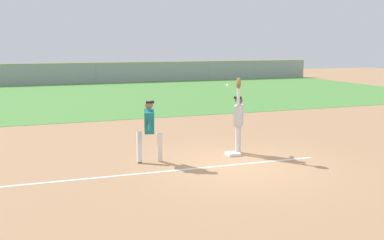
% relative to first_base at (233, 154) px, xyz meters
% --- Properties ---
extents(ground_plane, '(80.03, 80.03, 0.00)m').
position_rel_first_base_xyz_m(ground_plane, '(-0.34, -1.05, -0.04)').
color(ground_plane, tan).
extents(outfield_grass, '(40.81, 19.04, 0.01)m').
position_rel_first_base_xyz_m(outfield_grass, '(-0.34, 16.70, -0.04)').
color(outfield_grass, '#549342').
rests_on(outfield_grass, ground_plane).
extents(chalk_foul_line, '(12.00, 0.36, 0.01)m').
position_rel_first_base_xyz_m(chalk_foul_line, '(-4.00, -0.90, -0.04)').
color(chalk_foul_line, white).
rests_on(chalk_foul_line, ground_plane).
extents(first_base, '(0.39, 0.39, 0.08)m').
position_rel_first_base_xyz_m(first_base, '(0.00, 0.00, 0.00)').
color(first_base, white).
rests_on(first_base, ground_plane).
extents(fielder, '(0.55, 0.83, 2.28)m').
position_rel_first_base_xyz_m(fielder, '(0.23, 0.14, 1.08)').
color(fielder, silver).
rests_on(fielder, ground_plane).
extents(runner, '(0.75, 0.84, 1.72)m').
position_rel_first_base_xyz_m(runner, '(-2.50, 0.07, 0.96)').
color(runner, white).
rests_on(runner, ground_plane).
extents(baseball, '(0.07, 0.07, 0.07)m').
position_rel_first_base_xyz_m(baseball, '(-0.06, 0.33, 2.00)').
color(baseball, white).
extents(outfield_fence, '(40.89, 0.08, 1.72)m').
position_rel_first_base_xyz_m(outfield_fence, '(-0.34, 26.22, 0.82)').
color(outfield_fence, '#93999E').
rests_on(outfield_fence, ground_plane).
extents(parked_car_red, '(4.48, 2.28, 1.25)m').
position_rel_first_base_xyz_m(parked_car_red, '(-5.56, 28.90, 0.63)').
color(parked_car_red, '#B21E1E').
rests_on(parked_car_red, ground_plane).
extents(parked_car_white, '(4.45, 2.21, 1.25)m').
position_rel_first_base_xyz_m(parked_car_white, '(0.21, 28.61, 0.63)').
color(parked_car_white, white).
rests_on(parked_car_white, ground_plane).
extents(parked_car_silver, '(4.53, 2.38, 1.25)m').
position_rel_first_base_xyz_m(parked_car_silver, '(6.07, 28.74, 0.63)').
color(parked_car_silver, '#B7B7BC').
rests_on(parked_car_silver, ground_plane).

